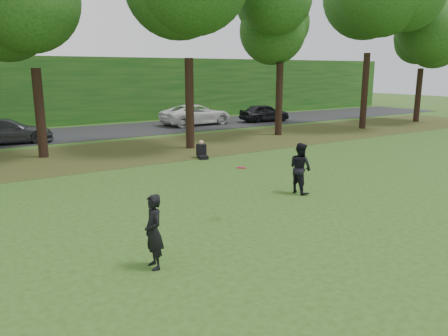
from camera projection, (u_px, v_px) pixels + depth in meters
name	position (u px, v px, depth m)	size (l,w,h in m)	color
ground	(287.00, 236.00, 10.83)	(120.00, 120.00, 0.00)	#2F4616
leaf_litter	(112.00, 154.00, 21.47)	(60.00, 7.00, 0.01)	#443818
street	(71.00, 134.00, 28.02)	(70.00, 7.00, 0.02)	black
far_hedge	(47.00, 91.00, 32.39)	(70.00, 3.00, 5.00)	#144715
player_left	(154.00, 232.00, 8.92)	(0.57, 0.38, 1.57)	black
player_right	(300.00, 168.00, 14.44)	(0.83, 0.64, 1.70)	black
parked_cars	(58.00, 125.00, 26.62)	(38.49, 4.44, 1.54)	black
frisbee	(242.00, 168.00, 11.62)	(0.32, 0.33, 0.14)	#E31352
seated_person	(202.00, 151.00, 20.35)	(0.59, 0.81, 0.83)	black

